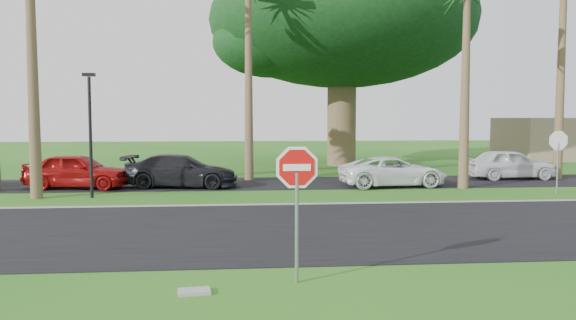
% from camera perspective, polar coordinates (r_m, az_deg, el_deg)
% --- Properties ---
extents(ground, '(120.00, 120.00, 0.00)m').
position_cam_1_polar(ground, '(13.28, -2.67, -8.69)').
color(ground, '#1C5A16').
rests_on(ground, ground).
extents(road, '(120.00, 8.00, 0.02)m').
position_cam_1_polar(road, '(15.24, -3.00, -6.96)').
color(road, black).
rests_on(road, ground).
extents(parking_strip, '(120.00, 5.00, 0.02)m').
position_cam_1_polar(parking_strip, '(25.61, -3.90, -2.39)').
color(parking_strip, black).
rests_on(parking_strip, ground).
extents(curb, '(120.00, 0.12, 0.06)m').
position_cam_1_polar(curb, '(19.22, -3.46, -4.56)').
color(curb, gray).
rests_on(curb, ground).
extents(stop_sign_near, '(1.05, 0.07, 2.62)m').
position_cam_1_polar(stop_sign_near, '(10.06, 0.90, -2.60)').
color(stop_sign_near, gray).
rests_on(stop_sign_near, ground).
extents(stop_sign_far, '(1.05, 0.07, 2.62)m').
position_cam_1_polar(stop_sign_far, '(24.44, 25.75, 1.03)').
color(stop_sign_far, gray).
rests_on(stop_sign_far, ground).
extents(canopy_tree, '(16.50, 16.50, 13.12)m').
position_cam_1_polar(canopy_tree, '(36.04, 5.54, 13.79)').
color(canopy_tree, brown).
rests_on(canopy_tree, ground).
extents(streetlight_right, '(0.45, 0.25, 4.64)m').
position_cam_1_polar(streetlight_right, '(22.12, -19.45, 3.19)').
color(streetlight_right, black).
rests_on(streetlight_right, ground).
extents(building_far, '(10.00, 6.00, 3.00)m').
position_cam_1_polar(building_far, '(46.06, 27.07, 1.97)').
color(building_far, gray).
rests_on(building_far, ground).
extents(car_red, '(4.58, 2.36, 1.49)m').
position_cam_1_polar(car_red, '(25.23, -20.56, -1.08)').
color(car_red, maroon).
rests_on(car_red, ground).
extents(car_dark, '(5.04, 2.61, 1.40)m').
position_cam_1_polar(car_dark, '(24.47, -10.80, -1.14)').
color(car_dark, black).
rests_on(car_dark, ground).
extents(car_minivan, '(4.79, 2.52, 1.28)m').
position_cam_1_polar(car_minivan, '(24.78, 10.61, -1.21)').
color(car_minivan, white).
rests_on(car_minivan, ground).
extents(car_pickup, '(4.33, 1.84, 1.46)m').
position_cam_1_polar(car_pickup, '(29.34, 21.59, -0.42)').
color(car_pickup, white).
rests_on(car_pickup, ground).
extents(utility_slab, '(0.59, 0.42, 0.06)m').
position_cam_1_polar(utility_slab, '(9.94, -9.52, -13.04)').
color(utility_slab, gray).
rests_on(utility_slab, ground).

